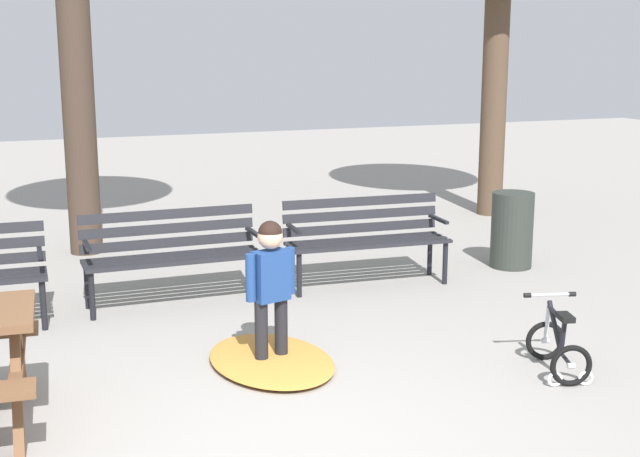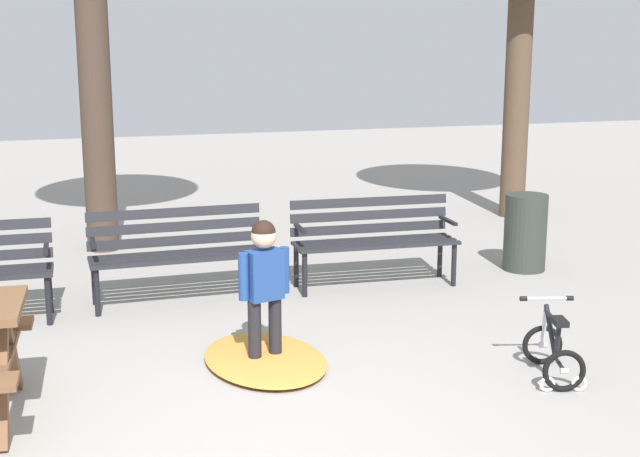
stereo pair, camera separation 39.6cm
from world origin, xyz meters
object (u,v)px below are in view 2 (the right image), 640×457
object	(u,v)px
park_bench_left	(178,247)
child_standing	(264,280)
trash_bin	(525,232)
park_bench_right	(373,234)
kids_bicycle	(553,351)

from	to	relation	value
park_bench_left	child_standing	size ratio (longest dim) A/B	1.47
park_bench_left	trash_bin	world-z (taller)	park_bench_left
park_bench_right	trash_bin	world-z (taller)	park_bench_right
child_standing	trash_bin	xyz separation A→B (m)	(3.29, 1.80, -0.24)
trash_bin	child_standing	bearing A→B (deg)	-151.30
child_standing	kids_bicycle	xyz separation A→B (m)	(1.87, -0.92, -0.44)
park_bench_left	park_bench_right	xyz separation A→B (m)	(1.91, -0.05, 0.00)
child_standing	trash_bin	distance (m)	3.76
park_bench_right	kids_bicycle	bearing A→B (deg)	-83.61
child_standing	kids_bicycle	world-z (taller)	child_standing
trash_bin	park_bench_left	bearing A→B (deg)	179.71
park_bench_left	kids_bicycle	bearing A→B (deg)	-51.11
park_bench_left	kids_bicycle	distance (m)	3.53
park_bench_right	child_standing	distance (m)	2.37
kids_bicycle	trash_bin	xyz separation A→B (m)	(1.42, 2.72, 0.20)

